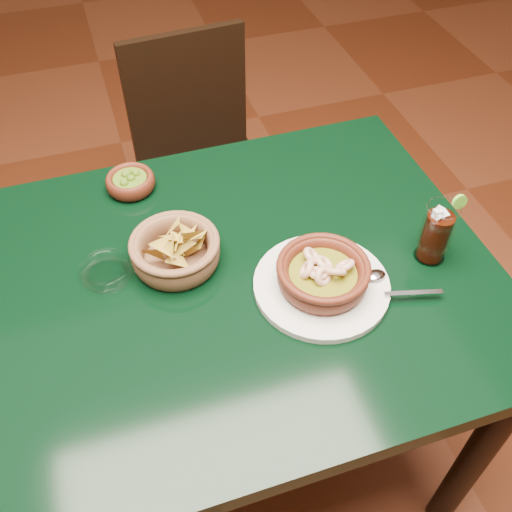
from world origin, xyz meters
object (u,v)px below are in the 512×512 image
object	(u,v)px
chip_basket	(176,250)
dining_chair	(203,165)
dining_table	(186,319)
cola_drink	(436,233)
shrimp_plate	(323,277)

from	to	relation	value
chip_basket	dining_chair	bearing A→B (deg)	72.98
dining_table	cola_drink	world-z (taller)	cola_drink
dining_chair	chip_basket	bearing A→B (deg)	-107.02
dining_table	cola_drink	xyz separation A→B (m)	(0.48, -0.07, 0.16)
dining_table	chip_basket	distance (m)	0.15
dining_chair	shrimp_plate	distance (m)	0.85
cola_drink	dining_chair	bearing A→B (deg)	109.67
dining_table	chip_basket	size ratio (longest dim) A/B	5.88
shrimp_plate	chip_basket	world-z (taller)	chip_basket
shrimp_plate	cola_drink	distance (m)	0.23
dining_table	chip_basket	bearing A→B (deg)	83.69
shrimp_plate	cola_drink	world-z (taller)	cola_drink
shrimp_plate	chip_basket	xyz separation A→B (m)	(-0.24, 0.15, 0.00)
dining_table	cola_drink	distance (m)	0.51
dining_table	dining_chair	size ratio (longest dim) A/B	1.43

